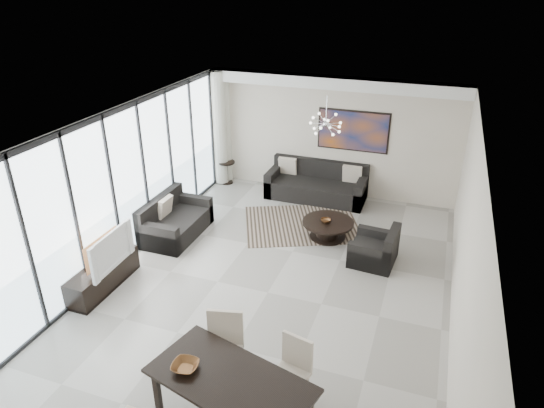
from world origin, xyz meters
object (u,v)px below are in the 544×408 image
at_px(sofa_main, 317,186).
at_px(tv_console, 103,276).
at_px(television, 106,249).
at_px(coffee_table, 328,228).
at_px(dining_table, 231,384).

xyz_separation_m(sofa_main, tv_console, (-2.54, -4.89, -0.05)).
bearing_deg(television, tv_console, 90.19).
relative_size(coffee_table, sofa_main, 0.45).
bearing_deg(coffee_table, tv_console, -137.06).
xyz_separation_m(coffee_table, television, (-3.11, -3.04, 0.59)).
bearing_deg(dining_table, coffee_table, 90.33).
height_order(sofa_main, tv_console, sofa_main).
xyz_separation_m(television, dining_table, (3.14, -1.92, -0.09)).
distance_m(coffee_table, television, 4.39).
height_order(tv_console, television, television).
distance_m(coffee_table, tv_console, 4.47).
bearing_deg(coffee_table, sofa_main, 111.69).
bearing_deg(tv_console, television, 2.12).
bearing_deg(tv_console, coffee_table, 42.94).
distance_m(tv_console, television, 0.59).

